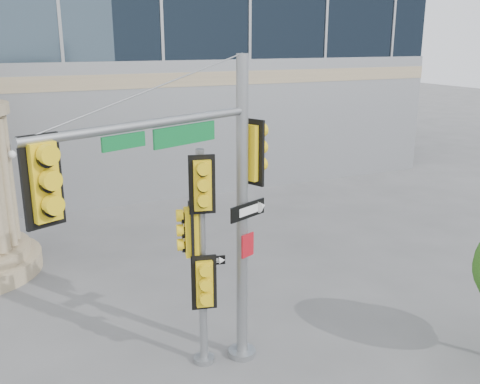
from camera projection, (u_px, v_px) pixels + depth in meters
name	position (u px, v px, depth m)	size (l,w,h in m)	color
main_signal_pole	(200.00, 192.00, 10.07)	(4.84, 2.35, 6.59)	slate
secondary_signal_pole	(200.00, 245.00, 10.92)	(0.83, 0.73, 4.77)	slate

